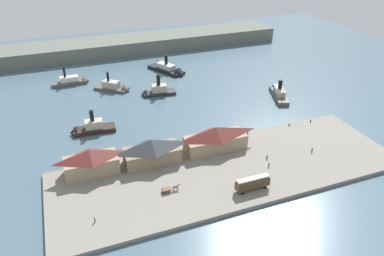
{
  "coord_description": "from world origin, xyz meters",
  "views": [
    {
      "loc": [
        -44.16,
        -105.0,
        69.14
      ],
      "look_at": [
        -2.23,
        4.96,
        2.0
      ],
      "focal_mm": 34.17,
      "sensor_mm": 36.0,
      "label": 1
    }
  ],
  "objects_px": {
    "ferry_shed_east_terminal": "(91,161)",
    "pedestrian_near_east_shed": "(312,150)",
    "ferry_shed_west_terminal": "(215,138)",
    "street_tram": "(253,183)",
    "mooring_post_east": "(311,121)",
    "ferry_near_quay": "(116,88)",
    "mooring_post_center_west": "(289,125)",
    "ferry_moored_east": "(278,92)",
    "mooring_post_center_east": "(241,135)",
    "pedestrian_near_cart": "(269,165)",
    "pedestrian_walking_east": "(95,220)",
    "ferry_outer_harbor": "(156,91)",
    "horse_cart": "(170,189)",
    "pedestrian_standing_center": "(267,157)",
    "ferry_shed_central_terminal": "(152,151)",
    "ferry_approaching_east": "(90,128)",
    "ferry_approaching_west": "(170,70)",
    "mooring_post_west": "(248,133)",
    "ferry_moored_west": "(73,81)"
  },
  "relations": [
    {
      "from": "ferry_shed_east_terminal",
      "to": "pedestrian_near_east_shed",
      "type": "height_order",
      "value": "ferry_shed_east_terminal"
    },
    {
      "from": "ferry_shed_west_terminal",
      "to": "street_tram",
      "type": "xyz_separation_m",
      "value": [
        1.16,
        -23.68,
        -1.83
      ]
    },
    {
      "from": "mooring_post_east",
      "to": "ferry_near_quay",
      "type": "xyz_separation_m",
      "value": [
        -64.47,
        59.76,
        -0.26
      ]
    },
    {
      "from": "mooring_post_center_west",
      "to": "ferry_moored_east",
      "type": "bearing_deg",
      "value": 65.6
    },
    {
      "from": "street_tram",
      "to": "mooring_post_center_east",
      "type": "xyz_separation_m",
      "value": [
        10.99,
        28.16,
        -1.97
      ]
    },
    {
      "from": "pedestrian_near_cart",
      "to": "ferry_moored_east",
      "type": "bearing_deg",
      "value": 54.7
    },
    {
      "from": "ferry_moored_east",
      "to": "ferry_shed_east_terminal",
      "type": "bearing_deg",
      "value": -160.44
    },
    {
      "from": "pedestrian_walking_east",
      "to": "ferry_outer_harbor",
      "type": "height_order",
      "value": "ferry_outer_harbor"
    },
    {
      "from": "ferry_shed_west_terminal",
      "to": "mooring_post_center_west",
      "type": "bearing_deg",
      "value": 8.05
    },
    {
      "from": "horse_cart",
      "to": "pedestrian_standing_center",
      "type": "bearing_deg",
      "value": 7.22
    },
    {
      "from": "ferry_shed_central_terminal",
      "to": "ferry_approaching_east",
      "type": "bearing_deg",
      "value": 119.58
    },
    {
      "from": "mooring_post_east",
      "to": "ferry_moored_east",
      "type": "relative_size",
      "value": 0.04
    },
    {
      "from": "pedestrian_near_cart",
      "to": "ferry_approaching_west",
      "type": "relative_size",
      "value": 0.07
    },
    {
      "from": "pedestrian_standing_center",
      "to": "ferry_moored_east",
      "type": "distance_m",
      "value": 53.81
    },
    {
      "from": "pedestrian_walking_east",
      "to": "ferry_approaching_west",
      "type": "relative_size",
      "value": 0.07
    },
    {
      "from": "pedestrian_walking_east",
      "to": "pedestrian_near_cart",
      "type": "distance_m",
      "value": 55.14
    },
    {
      "from": "pedestrian_near_east_shed",
      "to": "ferry_approaching_east",
      "type": "height_order",
      "value": "ferry_approaching_east"
    },
    {
      "from": "horse_cart",
      "to": "pedestrian_standing_center",
      "type": "distance_m",
      "value": 34.91
    },
    {
      "from": "mooring_post_center_west",
      "to": "ferry_approaching_west",
      "type": "distance_m",
      "value": 75.79
    },
    {
      "from": "pedestrian_near_cart",
      "to": "ferry_outer_harbor",
      "type": "height_order",
      "value": "ferry_outer_harbor"
    },
    {
      "from": "ferry_shed_central_terminal",
      "to": "mooring_post_east",
      "type": "xyz_separation_m",
      "value": [
        64.44,
        4.24,
        -3.82
      ]
    },
    {
      "from": "ferry_moored_east",
      "to": "ferry_approaching_west",
      "type": "xyz_separation_m",
      "value": [
        -36.57,
        44.71,
        -0.41
      ]
    },
    {
      "from": "pedestrian_near_cart",
      "to": "ferry_near_quay",
      "type": "height_order",
      "value": "ferry_near_quay"
    },
    {
      "from": "ferry_shed_central_terminal",
      "to": "ferry_outer_harbor",
      "type": "bearing_deg",
      "value": 72.88
    },
    {
      "from": "ferry_shed_east_terminal",
      "to": "mooring_post_center_west",
      "type": "relative_size",
      "value": 18.22
    },
    {
      "from": "pedestrian_standing_center",
      "to": "horse_cart",
      "type": "bearing_deg",
      "value": -172.78
    },
    {
      "from": "ferry_shed_central_terminal",
      "to": "pedestrian_near_cart",
      "type": "bearing_deg",
      "value": -24.84
    },
    {
      "from": "ferry_shed_central_terminal",
      "to": "mooring_post_center_east",
      "type": "distance_m",
      "value": 34.79
    },
    {
      "from": "mooring_post_center_west",
      "to": "mooring_post_west",
      "type": "distance_m",
      "value": 17.74
    },
    {
      "from": "street_tram",
      "to": "ferry_moored_east",
      "type": "xyz_separation_m",
      "value": [
        44.03,
        55.42,
        -1.86
      ]
    },
    {
      "from": "pedestrian_walking_east",
      "to": "pedestrian_near_east_shed",
      "type": "xyz_separation_m",
      "value": [
        72.96,
        7.36,
        0.02
      ]
    },
    {
      "from": "pedestrian_standing_center",
      "to": "pedestrian_near_east_shed",
      "type": "distance_m",
      "value": 16.43
    },
    {
      "from": "pedestrian_standing_center",
      "to": "mooring_post_center_east",
      "type": "bearing_deg",
      "value": 94.26
    },
    {
      "from": "ferry_shed_west_terminal",
      "to": "ferry_near_quay",
      "type": "xyz_separation_m",
      "value": [
        -22.16,
        63.95,
        -4.07
      ]
    },
    {
      "from": "ferry_shed_east_terminal",
      "to": "mooring_post_center_east",
      "type": "xyz_separation_m",
      "value": [
        53.07,
        3.33,
        -3.73
      ]
    },
    {
      "from": "ferry_moored_west",
      "to": "mooring_post_east",
      "type": "bearing_deg",
      "value": -42.23
    },
    {
      "from": "mooring_post_west",
      "to": "mooring_post_east",
      "type": "bearing_deg",
      "value": -1.07
    },
    {
      "from": "ferry_shed_east_terminal",
      "to": "mooring_post_center_east",
      "type": "relative_size",
      "value": 18.22
    },
    {
      "from": "ferry_near_quay",
      "to": "mooring_post_center_east",
      "type": "bearing_deg",
      "value": -60.02
    },
    {
      "from": "ferry_shed_east_terminal",
      "to": "ferry_approaching_east",
      "type": "xyz_separation_m",
      "value": [
        2.52,
        27.47,
        -3.73
      ]
    },
    {
      "from": "ferry_shed_central_terminal",
      "to": "pedestrian_walking_east",
      "type": "relative_size",
      "value": 11.28
    },
    {
      "from": "ferry_near_quay",
      "to": "ferry_moored_east",
      "type": "bearing_deg",
      "value": -25.56
    },
    {
      "from": "ferry_moored_east",
      "to": "ferry_moored_west",
      "type": "distance_m",
      "value": 97.26
    },
    {
      "from": "pedestrian_walking_east",
      "to": "mooring_post_west",
      "type": "distance_m",
      "value": 63.77
    },
    {
      "from": "pedestrian_walking_east",
      "to": "pedestrian_near_cart",
      "type": "height_order",
      "value": "pedestrian_walking_east"
    },
    {
      "from": "street_tram",
      "to": "mooring_post_west",
      "type": "height_order",
      "value": "street_tram"
    },
    {
      "from": "mooring_post_center_west",
      "to": "ferry_moored_east",
      "type": "relative_size",
      "value": 0.04
    },
    {
      "from": "mooring_post_center_east",
      "to": "mooring_post_east",
      "type": "height_order",
      "value": "same"
    },
    {
      "from": "mooring_post_west",
      "to": "ferry_approaching_east",
      "type": "bearing_deg",
      "value": 155.93
    },
    {
      "from": "street_tram",
      "to": "ferry_approaching_west",
      "type": "height_order",
      "value": "ferry_approaching_west"
    }
  ]
}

